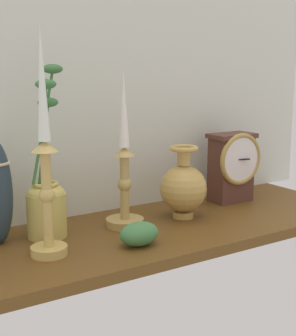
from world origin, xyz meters
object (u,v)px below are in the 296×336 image
object	(u,v)px
mantel_clock	(233,166)
candlestick_tall_left	(46,169)
brass_vase_bulbous	(183,187)
brass_vase_jar	(47,199)
candlestick_tall_center	(124,177)

from	to	relation	value
mantel_clock	candlestick_tall_left	size ratio (longest dim) A/B	0.44
candlestick_tall_left	brass_vase_bulbous	world-z (taller)	candlestick_tall_left
mantel_clock	brass_vase_jar	size ratio (longest dim) A/B	0.52
mantel_clock	brass_vase_bulbous	xyz separation A→B (cm)	(-20.23, -4.99, -2.28)
candlestick_tall_left	brass_vase_jar	xyz separation A→B (cm)	(3.69, 10.38, -8.79)
candlestick_tall_left	mantel_clock	bearing A→B (deg)	10.84
brass_vase_bulbous	brass_vase_jar	xyz separation A→B (cm)	(-33.12, 4.45, 0.70)
brass_vase_bulbous	brass_vase_jar	size ratio (longest dim) A/B	0.48
brass_vase_jar	candlestick_tall_center	bearing A→B (deg)	-8.39
mantel_clock	candlestick_tall_center	xyz separation A→B (cm)	(-35.59, -3.16, 1.74)
candlestick_tall_center	brass_vase_bulbous	xyz separation A→B (cm)	(15.36, -1.83, -4.02)
candlestick_tall_left	candlestick_tall_center	distance (cm)	23.46
mantel_clock	brass_vase_jar	xyz separation A→B (cm)	(-53.35, -0.54, -1.57)
brass_vase_jar	candlestick_tall_left	bearing A→B (deg)	-109.59
brass_vase_bulbous	brass_vase_jar	world-z (taller)	brass_vase_jar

